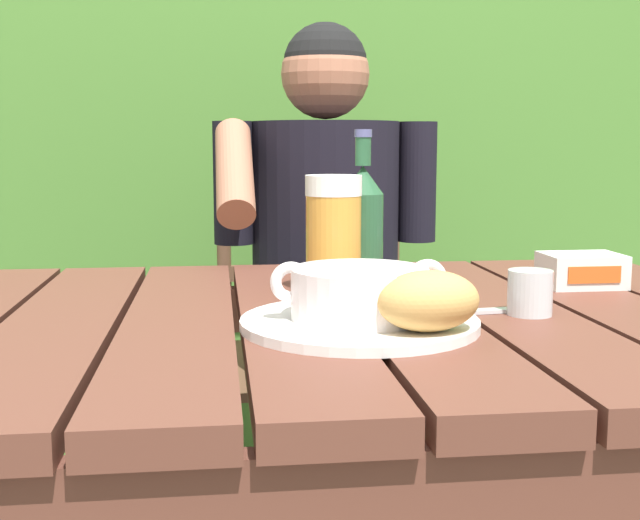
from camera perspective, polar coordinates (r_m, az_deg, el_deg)
dining_table at (r=1.12m, az=-1.85°, el=-8.45°), size 1.34×0.87×0.77m
hedge_backdrop at (r=2.71m, az=-0.96°, el=9.45°), size 3.25×0.95×2.29m
chair_near_diner at (r=2.02m, az=-0.25°, el=-6.05°), size 0.48×0.47×1.03m
person_eating at (r=1.78m, az=0.43°, el=-0.28°), size 0.48×0.47×1.24m
serving_plate at (r=1.01m, az=2.74°, el=-4.37°), size 0.29×0.29×0.01m
soup_bowl at (r=1.00m, az=2.75°, el=-2.22°), size 0.22×0.17×0.07m
bread_roll at (r=0.94m, az=7.50°, el=-2.81°), size 0.14×0.12×0.07m
beer_glass at (r=1.22m, az=0.93°, el=1.77°), size 0.08×0.08×0.18m
beer_bottle at (r=1.27m, az=2.96°, el=2.52°), size 0.06×0.06×0.24m
water_glass_small at (r=1.11m, az=14.32°, el=-2.20°), size 0.06×0.06×0.06m
butter_tub at (r=1.35m, az=17.63°, el=-0.68°), size 0.12×0.09×0.05m
table_knife at (r=1.10m, az=10.28°, el=-3.50°), size 0.14×0.04×0.01m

